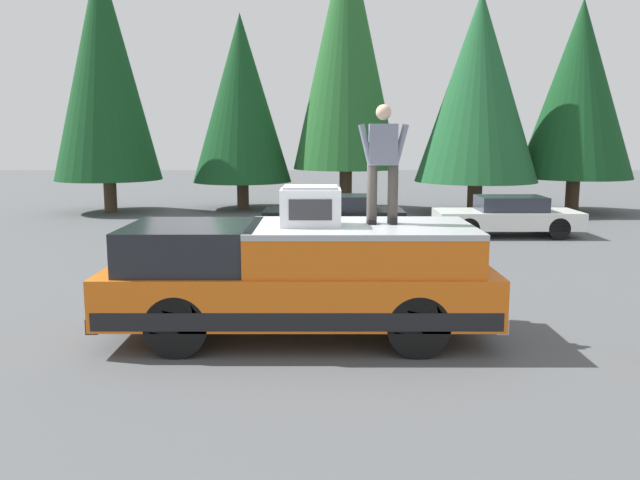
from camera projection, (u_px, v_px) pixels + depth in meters
name	position (u px, v px, depth m)	size (l,w,h in m)	color
ground_plane	(290.00, 327.00, 9.96)	(90.00, 90.00, 0.00)	#4C4F51
pickup_truck	(300.00, 278.00, 9.36)	(2.01, 5.54, 1.65)	orange
compressor_unit	(311.00, 206.00, 9.12)	(0.65, 0.84, 0.56)	silver
person_on_truck_bed	(383.00, 161.00, 9.24)	(0.29, 0.72, 1.69)	#423D38
parked_car_white	(507.00, 216.00, 18.90)	(1.64, 4.10, 1.16)	white
parked_car_black	(334.00, 215.00, 19.19)	(1.64, 4.10, 1.16)	black
conifer_far_left	(579.00, 90.00, 24.06)	(4.18, 4.18, 7.85)	#4C3826
conifer_left	(479.00, 88.00, 23.68)	(4.51, 4.51, 8.04)	#4C3826
conifer_center_left	(347.00, 49.00, 24.76)	(4.09, 4.09, 10.76)	#4C3826
conifer_center_right	(241.00, 99.00, 25.29)	(3.87, 3.87, 7.54)	#4C3826
conifer_right	(104.00, 68.00, 24.00)	(3.95, 3.95, 9.48)	#4C3826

